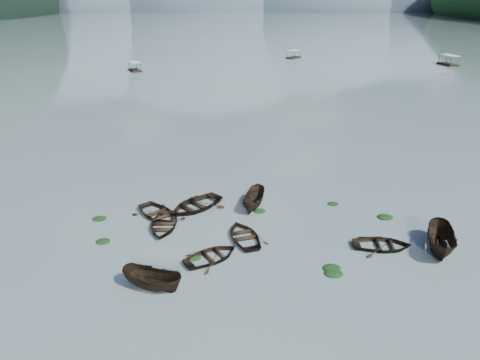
{
  "coord_description": "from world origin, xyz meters",
  "views": [
    {
      "loc": [
        -0.23,
        -21.54,
        16.07
      ],
      "look_at": [
        0.0,
        12.0,
        2.0
      ],
      "focal_mm": 32.0,
      "sensor_mm": 36.0,
      "label": 1
    }
  ],
  "objects_px": {
    "rowboat_0": "(164,227)",
    "pontoon_centre": "(294,58)",
    "pontoon_left": "(135,71)",
    "rowboat_3": "(244,238)"
  },
  "relations": [
    {
      "from": "rowboat_0",
      "to": "rowboat_3",
      "type": "xyz_separation_m",
      "value": [
        6.19,
        -1.72,
        0.0
      ]
    },
    {
      "from": "rowboat_0",
      "to": "pontoon_centre",
      "type": "xyz_separation_m",
      "value": [
        22.97,
        105.72,
        0.0
      ]
    },
    {
      "from": "rowboat_0",
      "to": "pontoon_left",
      "type": "xyz_separation_m",
      "value": [
        -19.73,
        79.85,
        0.0
      ]
    },
    {
      "from": "rowboat_3",
      "to": "pontoon_centre",
      "type": "height_order",
      "value": "pontoon_centre"
    },
    {
      "from": "pontoon_centre",
      "to": "rowboat_3",
      "type": "bearing_deg",
      "value": -64.54
    },
    {
      "from": "rowboat_0",
      "to": "pontoon_centre",
      "type": "relative_size",
      "value": 0.76
    },
    {
      "from": "rowboat_0",
      "to": "pontoon_centre",
      "type": "distance_m",
      "value": 108.19
    },
    {
      "from": "rowboat_0",
      "to": "rowboat_3",
      "type": "distance_m",
      "value": 6.42
    },
    {
      "from": "rowboat_0",
      "to": "pontoon_left",
      "type": "relative_size",
      "value": 0.8
    },
    {
      "from": "rowboat_3",
      "to": "pontoon_left",
      "type": "xyz_separation_m",
      "value": [
        -25.92,
        81.57,
        0.0
      ]
    }
  ]
}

